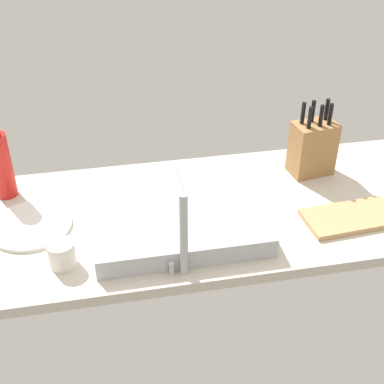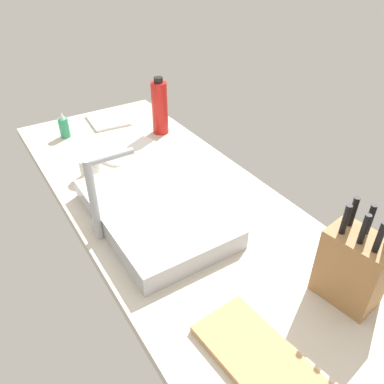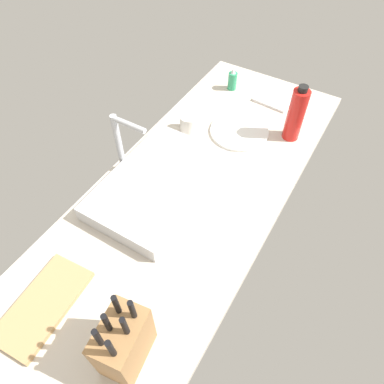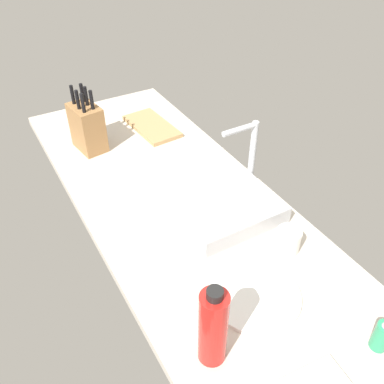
# 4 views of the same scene
# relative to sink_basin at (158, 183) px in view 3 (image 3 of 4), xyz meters

# --- Properties ---
(countertop_slab) EXTENTS (1.85, 0.66, 0.04)m
(countertop_slab) POSITION_rel_sink_basin_xyz_m (-0.00, -0.10, -0.05)
(countertop_slab) COLOR beige
(countertop_slab) RESTS_ON ground
(sink_basin) EXTENTS (0.52, 0.33, 0.06)m
(sink_basin) POSITION_rel_sink_basin_xyz_m (0.00, 0.00, 0.00)
(sink_basin) COLOR #B7BABF
(sink_basin) RESTS_ON countertop_slab
(faucet) EXTENTS (0.06, 0.14, 0.26)m
(faucet) POSITION_rel_sink_basin_xyz_m (0.02, 0.16, 0.13)
(faucet) COLOR #B7BABF
(faucet) RESTS_ON countertop_slab
(knife_block) EXTENTS (0.16, 0.12, 0.27)m
(knife_block) POSITION_rel_sink_basin_xyz_m (-0.53, -0.26, 0.07)
(knife_block) COLOR #9E7042
(knife_block) RESTS_ON countertop_slab
(cutting_board) EXTENTS (0.31, 0.17, 0.02)m
(cutting_board) POSITION_rel_sink_basin_xyz_m (-0.55, 0.04, -0.02)
(cutting_board) COLOR tan
(cutting_board) RESTS_ON countertop_slab
(soap_bottle) EXTENTS (0.04, 0.04, 0.11)m
(soap_bottle) POSITION_rel_sink_basin_xyz_m (0.72, 0.06, 0.02)
(soap_bottle) COLOR #2D9966
(soap_bottle) RESTS_ON countertop_slab
(water_bottle) EXTENTS (0.07, 0.07, 0.25)m
(water_bottle) POSITION_rel_sink_basin_xyz_m (0.53, -0.32, 0.09)
(water_bottle) COLOR red
(water_bottle) RESTS_ON countertop_slab
(dinner_plate) EXTENTS (0.25, 0.25, 0.01)m
(dinner_plate) POSITION_rel_sink_basin_xyz_m (0.45, -0.12, -0.03)
(dinner_plate) COLOR white
(dinner_plate) RESTS_ON countertop_slab
(dish_towel) EXTENTS (0.20, 0.18, 0.01)m
(dish_towel) POSITION_rel_sink_basin_xyz_m (0.77, -0.16, -0.03)
(dish_towel) COLOR white
(dish_towel) RESTS_ON countertop_slab
(coffee_mug) EXTENTS (0.08, 0.08, 0.08)m
(coffee_mug) POSITION_rel_sink_basin_xyz_m (0.35, 0.08, 0.01)
(coffee_mug) COLOR silver
(coffee_mug) RESTS_ON countertop_slab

